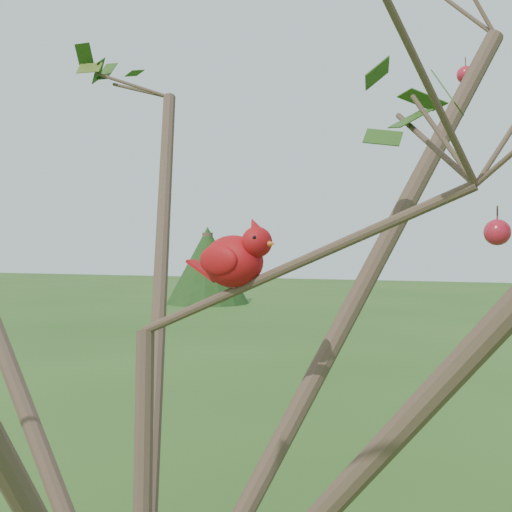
{
  "coord_description": "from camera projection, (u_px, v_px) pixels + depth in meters",
  "views": [
    {
      "loc": [
        0.62,
        -0.94,
        2.11
      ],
      "look_at": [
        0.19,
        0.07,
        2.09
      ],
      "focal_mm": 45.0,
      "sensor_mm": 36.0,
      "label": 1
    }
  ],
  "objects": [
    {
      "name": "crabapple_tree",
      "position": [
        143.0,
        240.0,
        1.07
      ],
      "size": [
        2.35,
        2.05,
        2.95
      ],
      "color": "#422E23",
      "rests_on": "ground"
    },
    {
      "name": "distant_trees",
      "position": [
        431.0,
        263.0,
        22.64
      ],
      "size": [
        42.32,
        14.75,
        3.49
      ],
      "color": "#422E23",
      "rests_on": "ground"
    },
    {
      "name": "cardinal",
      "position": [
        236.0,
        259.0,
        1.13
      ],
      "size": [
        0.19,
        0.11,
        0.13
      ],
      "rotation": [
        0.0,
        0.0,
        -0.23
      ],
      "color": "#B30F0F",
      "rests_on": "ground"
    }
  ]
}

